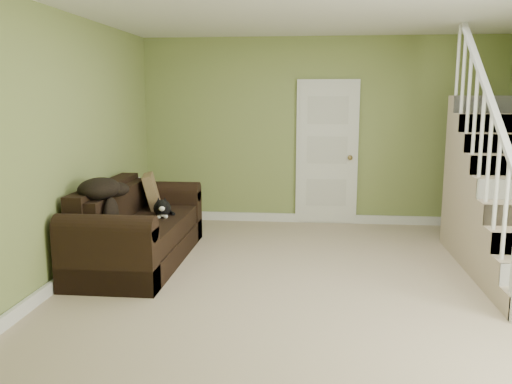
% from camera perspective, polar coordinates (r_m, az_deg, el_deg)
% --- Properties ---
extents(floor, '(5.00, 5.50, 0.01)m').
position_cam_1_polar(floor, '(5.24, 6.85, -10.05)').
color(floor, tan).
rests_on(floor, ground).
extents(ceiling, '(5.00, 5.50, 0.01)m').
position_cam_1_polar(ceiling, '(4.99, 7.51, 19.27)').
color(ceiling, white).
rests_on(ceiling, wall_back).
extents(wall_back, '(5.00, 0.04, 2.60)m').
position_cam_1_polar(wall_back, '(7.69, 6.77, 6.33)').
color(wall_back, '#82934F').
rests_on(wall_back, floor).
extents(wall_front, '(5.00, 0.04, 2.60)m').
position_cam_1_polar(wall_front, '(2.23, 8.52, -3.00)').
color(wall_front, '#82934F').
rests_on(wall_front, floor).
extents(wall_left, '(0.04, 5.50, 2.60)m').
position_cam_1_polar(wall_left, '(5.49, -19.97, 4.29)').
color(wall_left, '#82934F').
rests_on(wall_left, floor).
extents(baseboard_back, '(5.00, 0.04, 0.12)m').
position_cam_1_polar(baseboard_back, '(7.84, 6.58, -2.77)').
color(baseboard_back, white).
rests_on(baseboard_back, floor).
extents(baseboard_left, '(0.04, 5.50, 0.12)m').
position_cam_1_polar(baseboard_left, '(5.73, -18.94, -8.13)').
color(baseboard_left, white).
rests_on(baseboard_left, floor).
extents(door, '(0.86, 0.12, 2.02)m').
position_cam_1_polar(door, '(7.67, 7.48, 4.10)').
color(door, white).
rests_on(door, floor).
extents(staircase, '(1.00, 2.51, 2.82)m').
position_cam_1_polar(staircase, '(6.36, 25.14, -1.36)').
color(staircase, tan).
rests_on(staircase, floor).
extents(sofa, '(0.94, 2.17, 0.86)m').
position_cam_1_polar(sofa, '(6.09, -12.58, -4.13)').
color(sofa, black).
rests_on(sofa, floor).
extents(side_table, '(0.52, 0.52, 0.78)m').
position_cam_1_polar(side_table, '(7.12, -11.39, -2.39)').
color(side_table, black).
rests_on(side_table, floor).
extents(cat, '(0.31, 0.51, 0.25)m').
position_cam_1_polar(cat, '(6.12, -9.91, -1.70)').
color(cat, black).
rests_on(cat, sofa).
extents(banana, '(0.14, 0.22, 0.06)m').
position_cam_1_polar(banana, '(5.56, -11.38, -3.66)').
color(banana, yellow).
rests_on(banana, sofa).
extents(throw_pillow, '(0.32, 0.49, 0.46)m').
position_cam_1_polar(throw_pillow, '(6.61, -10.87, -0.06)').
color(throw_pillow, '#442C1B').
rests_on(throw_pillow, sofa).
extents(throw_blanket, '(0.51, 0.60, 0.21)m').
position_cam_1_polar(throw_blanket, '(5.60, -16.18, 0.35)').
color(throw_blanket, black).
rests_on(throw_blanket, sofa).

